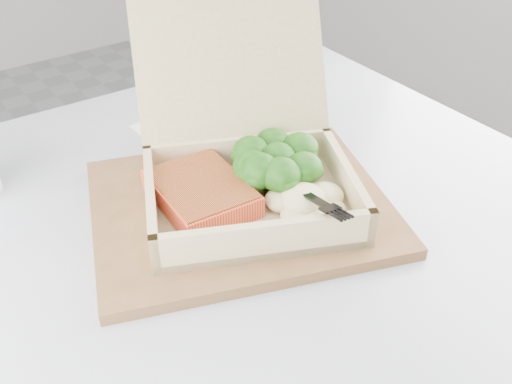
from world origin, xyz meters
TOP-DOWN VIEW (x-y plane):
  - cafe_table at (0.33, -0.47)m, footprint 0.87×0.87m
  - serving_tray at (0.33, -0.44)m, footprint 0.42×0.38m
  - takeout_container at (0.35, -0.41)m, footprint 0.34×0.36m
  - salmon_fillet at (0.28, -0.42)m, footprint 0.10×0.13m
  - broccoli_pile at (0.38, -0.44)m, footprint 0.12×0.12m
  - mashed_potatoes at (0.37, -0.51)m, footprint 0.09×0.08m
  - plastic_fork at (0.37, -0.49)m, footprint 0.04×0.14m
  - receipt at (0.35, -0.24)m, footprint 0.09×0.16m

SIDE VIEW (x-z plane):
  - cafe_table at x=0.33m, z-range 0.18..0.93m
  - receipt at x=0.35m, z-range 0.75..0.75m
  - serving_tray at x=0.33m, z-range 0.75..0.76m
  - salmon_fillet at x=0.28m, z-range 0.77..0.80m
  - mashed_potatoes at x=0.37m, z-range 0.77..0.80m
  - broccoli_pile at x=0.38m, z-range 0.77..0.81m
  - plastic_fork at x=0.37m, z-range 0.78..0.81m
  - takeout_container at x=0.35m, z-range 0.71..0.91m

